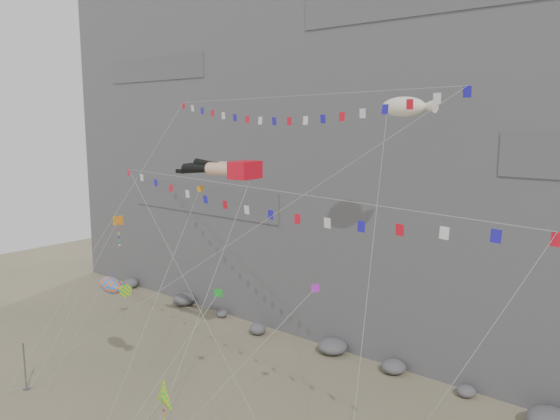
% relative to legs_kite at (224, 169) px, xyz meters
% --- Properties ---
extents(cliff, '(80.00, 28.00, 50.00)m').
position_rel_legs_kite_xyz_m(cliff, '(2.45, 25.58, 8.09)').
color(cliff, slate).
rests_on(cliff, ground).
extents(talus_boulders, '(60.00, 3.00, 1.20)m').
position_rel_legs_kite_xyz_m(talus_boulders, '(2.45, 10.58, -16.31)').
color(talus_boulders, slate).
rests_on(talus_boulders, ground).
extents(anchor_pole_left, '(0.12, 0.12, 3.74)m').
position_rel_legs_kite_xyz_m(anchor_pole_left, '(-11.86, -9.89, -15.04)').
color(anchor_pole_left, slate).
rests_on(anchor_pole_left, ground).
extents(legs_kite, '(10.28, 14.87, 22.12)m').
position_rel_legs_kite_xyz_m(legs_kite, '(0.00, 0.00, 0.00)').
color(legs_kite, red).
rests_on(legs_kite, ground).
extents(flag_banner_upper, '(30.31, 16.83, 30.17)m').
position_rel_legs_kite_xyz_m(flag_banner_upper, '(3.50, 2.16, 5.00)').
color(flag_banner_upper, red).
rests_on(flag_banner_upper, ground).
extents(flag_banner_lower, '(34.58, 8.78, 19.67)m').
position_rel_legs_kite_xyz_m(flag_banner_lower, '(6.05, -3.10, -0.65)').
color(flag_banner_lower, red).
rests_on(flag_banner_lower, ground).
extents(harlequin_kite, '(1.96, 8.65, 14.40)m').
position_rel_legs_kite_xyz_m(harlequin_kite, '(-10.71, -1.92, -4.81)').
color(harlequin_kite, red).
rests_on(harlequin_kite, ground).
extents(fish_windsock, '(5.15, 5.06, 9.54)m').
position_rel_legs_kite_xyz_m(fish_windsock, '(-7.13, -5.16, -8.84)').
color(fish_windsock, '#FF5B0D').
rests_on(fish_windsock, ground).
extents(delta_kite, '(2.76, 4.95, 7.19)m').
position_rel_legs_kite_xyz_m(delta_kite, '(5.08, -10.03, -11.70)').
color(delta_kite, yellow).
rests_on(delta_kite, ground).
extents(blimp_windsock, '(7.42, 15.81, 26.40)m').
position_rel_legs_kite_xyz_m(blimp_windsock, '(10.74, 6.14, 4.28)').
color(blimp_windsock, white).
rests_on(blimp_windsock, ground).
extents(small_kite_a, '(3.76, 12.70, 19.74)m').
position_rel_legs_kite_xyz_m(small_kite_a, '(-2.46, -0.43, -2.09)').
color(small_kite_a, orange).
rests_on(small_kite_a, ground).
extents(small_kite_b, '(6.79, 10.01, 15.51)m').
position_rel_legs_kite_xyz_m(small_kite_b, '(10.02, -2.97, -6.40)').
color(small_kite_b, '#AD20C0').
rests_on(small_kite_b, ground).
extents(small_kite_c, '(1.24, 10.97, 13.51)m').
position_rel_legs_kite_xyz_m(small_kite_c, '(2.18, -3.02, -8.19)').
color(small_kite_c, green).
rests_on(small_kite_c, ground).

